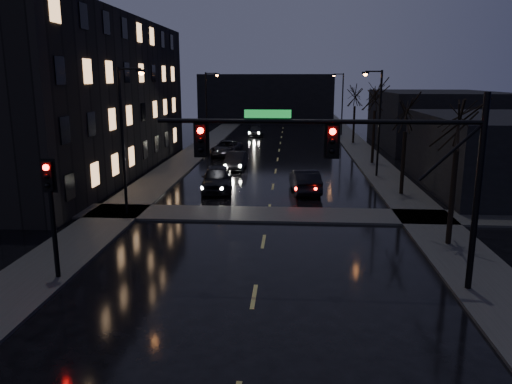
% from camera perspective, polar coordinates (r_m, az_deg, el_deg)
% --- Properties ---
extents(sidewalk_left, '(3.00, 140.00, 0.12)m').
position_cam_1_polar(sidewalk_left, '(44.78, -8.58, 3.29)').
color(sidewalk_left, '#2D2D2B').
rests_on(sidewalk_left, ground).
extents(sidewalk_right, '(3.00, 140.00, 0.12)m').
position_cam_1_polar(sidewalk_right, '(44.32, 13.44, 2.98)').
color(sidewalk_right, '#2D2D2B').
rests_on(sidewalk_right, ground).
extents(sidewalk_cross, '(40.00, 3.00, 0.12)m').
position_cam_1_polar(sidewalk_cross, '(27.62, 1.37, -2.58)').
color(sidewalk_cross, '#2D2D2B').
rests_on(sidewalk_cross, ground).
extents(apartment_block, '(12.00, 30.00, 12.00)m').
position_cam_1_polar(apartment_block, '(42.02, -21.26, 10.10)').
color(apartment_block, black).
rests_on(apartment_block, ground).
extents(commercial_right_near, '(10.00, 14.00, 5.00)m').
position_cam_1_polar(commercial_right_near, '(37.30, 26.57, 3.95)').
color(commercial_right_near, black).
rests_on(commercial_right_near, ground).
extents(commercial_right_far, '(12.00, 18.00, 6.00)m').
position_cam_1_polar(commercial_right_far, '(58.44, 19.86, 7.81)').
color(commercial_right_far, black).
rests_on(commercial_right_far, ground).
extents(far_block, '(22.00, 10.00, 8.00)m').
position_cam_1_polar(far_block, '(86.26, 1.22, 10.64)').
color(far_block, black).
rests_on(far_block, ground).
extents(signal_mast, '(11.11, 0.41, 7.00)m').
position_cam_1_polar(signal_mast, '(17.48, 12.72, 4.13)').
color(signal_mast, black).
rests_on(signal_mast, ground).
extents(signal_pole_left, '(0.35, 0.41, 4.53)m').
position_cam_1_polar(signal_pole_left, '(19.67, -22.36, -1.09)').
color(signal_pole_left, black).
rests_on(signal_pole_left, ground).
extents(tree_near, '(3.52, 3.52, 8.08)m').
position_cam_1_polar(tree_near, '(23.27, 22.32, 8.95)').
color(tree_near, black).
rests_on(tree_near, ground).
extents(tree_mid_a, '(3.30, 3.30, 7.58)m').
position_cam_1_polar(tree_mid_a, '(32.93, 16.87, 9.57)').
color(tree_mid_a, black).
rests_on(tree_mid_a, ground).
extents(tree_mid_b, '(3.74, 3.74, 8.59)m').
position_cam_1_polar(tree_mid_b, '(44.68, 13.55, 11.51)').
color(tree_mid_b, black).
rests_on(tree_mid_b, ground).
extents(tree_far, '(3.43, 3.43, 7.88)m').
position_cam_1_polar(tree_far, '(58.55, 11.28, 11.34)').
color(tree_far, black).
rests_on(tree_far, ground).
extents(streetlight_l_near, '(1.53, 0.28, 8.00)m').
position_cam_1_polar(streetlight_l_near, '(27.65, -14.64, 6.97)').
color(streetlight_l_near, black).
rests_on(streetlight_l_near, ground).
extents(streetlight_l_far, '(1.53, 0.28, 8.00)m').
position_cam_1_polar(streetlight_l_far, '(53.87, -5.47, 10.03)').
color(streetlight_l_far, black).
rests_on(streetlight_l_far, ground).
extents(streetlight_r_mid, '(1.53, 0.28, 8.00)m').
position_cam_1_polar(streetlight_r_mid, '(38.71, 13.64, 8.62)').
color(streetlight_r_mid, black).
rests_on(streetlight_r_mid, ground).
extents(streetlight_r_far, '(1.53, 0.28, 8.00)m').
position_cam_1_polar(streetlight_r_far, '(66.45, 9.67, 10.45)').
color(streetlight_r_far, black).
rests_on(streetlight_r_far, ground).
extents(oncoming_car_a, '(2.47, 5.11, 1.68)m').
position_cam_1_polar(oncoming_car_a, '(33.62, -4.47, 1.56)').
color(oncoming_car_a, black).
rests_on(oncoming_car_a, ground).
extents(oncoming_car_b, '(1.68, 4.41, 1.44)m').
position_cam_1_polar(oncoming_car_b, '(41.62, -2.34, 3.62)').
color(oncoming_car_b, black).
rests_on(oncoming_car_b, ground).
extents(oncoming_car_c, '(2.87, 5.44, 1.46)m').
position_cam_1_polar(oncoming_car_c, '(48.98, -3.38, 5.03)').
color(oncoming_car_c, black).
rests_on(oncoming_car_c, ground).
extents(oncoming_car_d, '(2.46, 4.78, 1.33)m').
position_cam_1_polar(oncoming_car_d, '(65.53, -0.08, 6.99)').
color(oncoming_car_d, black).
rests_on(oncoming_car_d, ground).
extents(lead_car, '(2.17, 4.84, 1.54)m').
position_cam_1_polar(lead_car, '(33.29, 5.61, 1.30)').
color(lead_car, black).
rests_on(lead_car, ground).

